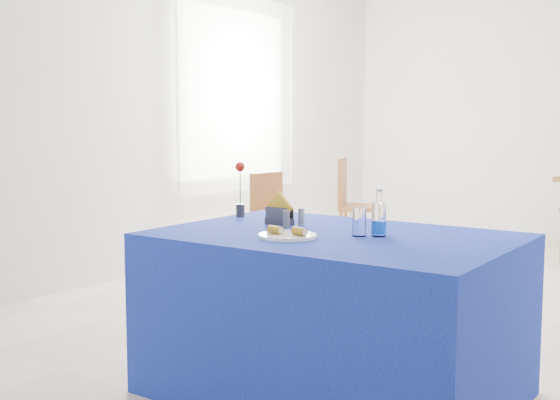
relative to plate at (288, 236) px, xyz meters
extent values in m
plane|color=beige|center=(-0.08, 2.01, -0.77)|extent=(7.00, 7.00, 0.00)
plane|color=silver|center=(-2.58, 2.01, 0.63)|extent=(0.00, 7.00, 7.00)
cube|color=white|center=(-2.55, 2.81, 0.78)|extent=(0.04, 1.50, 1.60)
cube|color=white|center=(-2.48, 2.81, 0.78)|extent=(0.04, 1.75, 1.85)
cylinder|color=white|center=(0.00, 0.00, 0.00)|extent=(0.26, 0.26, 0.01)
cylinder|color=silver|center=(0.24, 0.22, 0.06)|extent=(0.06, 0.06, 0.13)
cylinder|color=gray|center=(-0.16, 0.36, 0.04)|extent=(0.03, 0.03, 0.08)
cylinder|color=#5C5C60|center=(-0.17, 0.23, 0.04)|extent=(0.03, 0.03, 0.08)
cube|color=#0F1690|center=(0.12, 0.21, -0.39)|extent=(1.60, 1.10, 0.76)
cylinder|color=white|center=(0.31, 0.27, 0.07)|extent=(0.06, 0.06, 0.15)
cylinder|color=blue|center=(0.31, 0.27, 0.03)|extent=(0.07, 0.07, 0.06)
cylinder|color=white|center=(0.31, 0.27, 0.17)|extent=(0.03, 0.03, 0.05)
cylinder|color=silver|center=(0.31, 0.27, 0.20)|extent=(0.03, 0.03, 0.01)
cube|color=#333338|center=(-0.26, 0.30, 0.01)|extent=(0.15, 0.06, 0.03)
cube|color=#37373C|center=(-0.26, 0.27, 0.04)|extent=(0.13, 0.01, 0.09)
cube|color=#38383D|center=(-0.25, 0.32, 0.04)|extent=(0.13, 0.01, 0.09)
cube|color=gold|center=(-0.26, 0.30, 0.08)|extent=(0.16, 0.02, 0.16)
cylinder|color=#27282D|center=(-0.61, 0.43, 0.03)|extent=(0.05, 0.05, 0.07)
cylinder|color=#186223|center=(-0.61, 0.43, 0.14)|extent=(0.01, 0.01, 0.22)
sphere|color=#B1180B|center=(-0.61, 0.43, 0.26)|extent=(0.05, 0.05, 0.05)
cylinder|color=#93572A|center=(-1.48, 2.10, -0.56)|extent=(0.03, 0.03, 0.41)
cylinder|color=#93572A|center=(-1.44, 2.43, -0.56)|extent=(0.03, 0.03, 0.41)
cylinder|color=#93572A|center=(-1.81, 2.14, -0.56)|extent=(0.03, 0.03, 0.41)
cylinder|color=#93572A|center=(-1.77, 2.47, -0.56)|extent=(0.03, 0.03, 0.41)
cube|color=#93572A|center=(-1.63, 2.29, -0.35)|extent=(0.42, 0.42, 0.04)
cube|color=#93572A|center=(-1.79, 2.31, -0.13)|extent=(0.08, 0.38, 0.41)
cylinder|color=#93572A|center=(-1.20, 3.27, -0.54)|extent=(0.04, 0.04, 0.45)
cylinder|color=#93572A|center=(-1.34, 3.60, -0.54)|extent=(0.04, 0.04, 0.45)
cylinder|color=#93572A|center=(-1.53, 3.12, -0.54)|extent=(0.04, 0.04, 0.45)
cylinder|color=#93572A|center=(-1.67, 3.45, -0.54)|extent=(0.04, 0.04, 0.45)
cube|color=#93572A|center=(-1.43, 3.36, -0.30)|extent=(0.55, 0.55, 0.04)
cube|color=#93572A|center=(-1.61, 3.28, -0.06)|extent=(0.20, 0.40, 0.46)
cylinder|color=gold|center=(-0.05, -0.02, 0.03)|extent=(0.08, 0.05, 0.04)
cylinder|color=beige|center=(-0.02, -0.03, 0.03)|extent=(0.01, 0.03, 0.03)
cylinder|color=gold|center=(0.06, 0.00, 0.03)|extent=(0.08, 0.05, 0.04)
cylinder|color=beige|center=(0.10, -0.01, 0.03)|extent=(0.01, 0.03, 0.03)
camera|label=1|loc=(1.74, -2.55, 0.50)|focal=45.00mm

